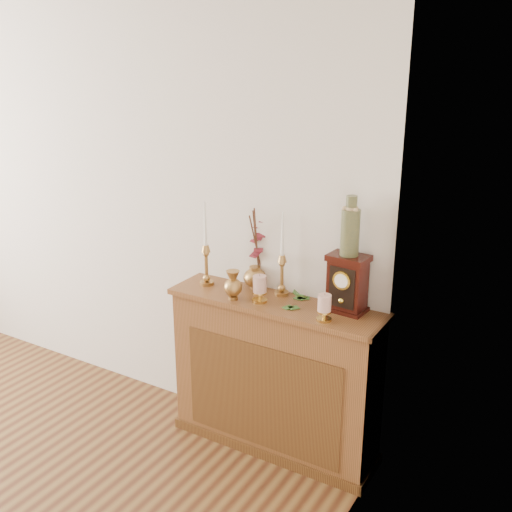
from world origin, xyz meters
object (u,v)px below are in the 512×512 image
Objects in this scene: candlestick_center at (282,268)px; ginger_jar at (258,250)px; candlestick_left at (206,258)px; mantel_clock at (347,284)px; bud_vase at (233,285)px; ceramic_vase at (350,229)px.

candlestick_center is 0.98× the size of ginger_jar.
candlestick_left is 0.46m from candlestick_center.
candlestick_left is 1.02× the size of ginger_jar.
candlestick_center is at bearing -178.37° from mantel_clock.
mantel_clock is (0.60, 0.17, 0.07)m from bud_vase.
ginger_jar is at bearing 173.13° from ceramic_vase.
ceramic_vase is (0.85, 0.07, 0.29)m from candlestick_left.
ceramic_vase is at bearing -2.80° from candlestick_center.
bud_vase is 0.54× the size of mantel_clock.
candlestick_center is (0.45, 0.09, -0.01)m from candlestick_left.
candlestick_center is 0.40m from mantel_clock.
candlestick_center is 1.54× the size of ceramic_vase.
mantel_clock is 0.30m from ceramic_vase.
bud_vase is (-0.20, -0.19, -0.08)m from candlestick_center.
bud_vase is 0.62m from mantel_clock.
mantel_clock is at bearing 16.04° from bud_vase.
ceramic_vase is at bearing 90.00° from mantel_clock.
candlestick_center is at bearing 10.91° from candlestick_left.
candlestick_left is at bearing -152.66° from ginger_jar.
ceramic_vase reaches higher than bud_vase.
mantel_clock is (0.40, -0.02, -0.01)m from candlestick_center.
candlestick_center is at bearing -15.31° from ginger_jar.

